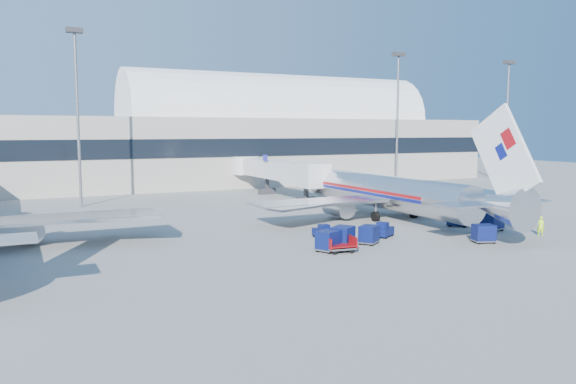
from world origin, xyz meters
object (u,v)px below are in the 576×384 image
cart_train_b (343,237)px  cart_train_c (328,240)px  mast_west (77,91)px  tug_lead (384,230)px  cart_solo_far (492,221)px  cart_open_red (340,247)px  barrier_near (460,213)px  barrier_far (502,209)px  airliner_main (390,193)px  ramp_worker (541,226)px  barrier_mid (482,211)px  mast_far_east (508,104)px  mast_east (398,101)px  cart_train_a (369,234)px  cart_solo_near (484,233)px  jetbridge_near (273,170)px  tug_left (322,232)px  tug_right (457,220)px

cart_train_b → cart_train_c: (-1.77, -0.66, -0.06)m
mast_west → tug_lead: 43.63m
mast_west → cart_solo_far: bearing=-46.6°
cart_solo_far → cart_open_red: bearing=173.7°
barrier_near → barrier_far: 6.60m
barrier_far → cart_solo_far: bearing=-140.9°
mast_west → cart_solo_far: (34.33, -36.34, -13.82)m
cart_train_c → airliner_main: bearing=13.5°
tug_lead → ramp_worker: 14.77m
airliner_main → cart_train_c: size_ratio=15.64×
mast_west → cart_open_red: mast_west is taller
barrier_mid → ramp_worker: bearing=-111.9°
mast_far_east → cart_open_red: (-59.22, -38.25, -14.34)m
mast_far_east → barrier_mid: size_ratio=7.53×
barrier_far → cart_train_b: 29.11m
airliner_main → mast_east: size_ratio=1.65×
cart_solo_far → cart_open_red: (-18.55, -1.91, -0.52)m
barrier_mid → cart_train_a: (-21.53, -8.43, 0.41)m
ramp_worker → cart_solo_near: bearing=52.0°
barrier_far → tug_lead: bearing=-163.6°
jetbridge_near → cart_solo_far: (6.73, -37.15, -2.96)m
mast_east → ramp_worker: (-13.63, -40.26, -13.87)m
airliner_main → cart_train_b: 17.47m
cart_solo_near → cart_train_b: bearing=-177.3°
mast_east → barrier_mid: 32.64m
airliner_main → ramp_worker: bearing=-66.6°
airliner_main → cart_train_b: size_ratio=14.40×
mast_west → ramp_worker: bearing=-47.9°
cart_train_b → mast_west: bearing=79.1°
tug_lead → cart_solo_far: 11.68m
tug_left → mast_far_east: bearing=-58.8°
cart_train_c → cart_solo_far: (19.23, 1.17, 0.06)m
mast_west → mast_far_east: (75.00, 0.00, 0.00)m
cart_open_red → tug_lead: bearing=35.0°
barrier_far → ramp_worker: bearing=-123.9°
barrier_mid → tug_right: tug_right is taller
jetbridge_near → cart_train_c: size_ratio=11.55×
cart_train_c → tug_left: bearing=40.4°
barrier_far → cart_train_b: cart_train_b is taller
mast_west → cart_solo_near: bearing=-54.3°
cart_solo_far → cart_train_b: bearing=169.5°
barrier_mid → tug_left: bearing=-169.7°
cart_train_b → cart_solo_far: 17.46m
mast_west → airliner_main: bearing=-40.4°
jetbridge_near → mast_west: mast_west is taller
mast_east → airliner_main: bearing=-128.1°
airliner_main → jetbridge_near: 26.43m
cart_solo_near → ramp_worker: size_ratio=1.18×
tug_lead → cart_open_red: bearing=176.4°
cart_train_a → mast_east: bearing=15.3°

